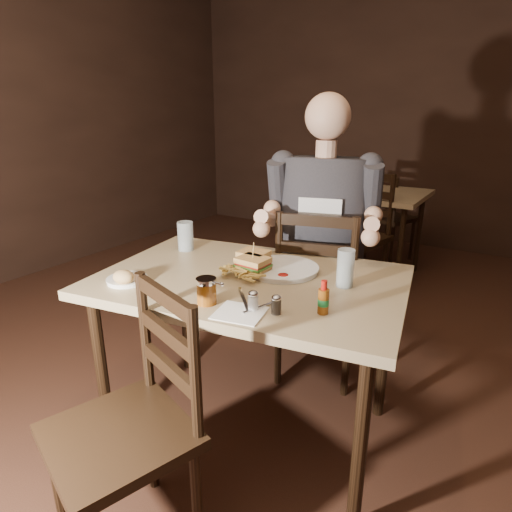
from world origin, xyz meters
The scene contains 24 objects.
room_shell centered at (0.00, 0.00, 1.40)m, with size 7.00×7.00×7.00m.
main_table centered at (-0.16, -0.02, 0.69)m, with size 1.38×1.04×0.77m.
bg_table centered at (-0.31, 2.28, 0.68)m, with size 0.81×0.81×0.77m.
chair_far centered at (-0.10, 0.59, 0.49)m, with size 0.45×0.49×0.98m, color black, non-canonical shape.
chair_near centered at (-0.21, -0.72, 0.46)m, with size 0.42×0.46×0.91m, color black, non-canonical shape.
bg_chair_far centered at (-0.31, 2.83, 0.43)m, with size 0.40×0.43×0.86m, color black, non-canonical shape.
bg_chair_near centered at (-0.31, 1.73, 0.49)m, with size 0.46×0.50×0.99m, color black, non-canonical shape.
diner centered at (-0.09, 0.54, 1.01)m, with size 0.59×0.46×1.02m, color #302E33, non-canonical shape.
dinner_plate centered at (-0.08, 0.12, 0.78)m, with size 0.31×0.31×0.02m, color white.
sandwich_left centered at (-0.21, 0.09, 0.84)m, with size 0.13×0.10×0.11m, color tan, non-canonical shape.
sandwich_right centered at (-0.17, 0.02, 0.84)m, with size 0.13×0.11×0.11m, color tan, non-canonical shape.
fries_pile centered at (-0.18, -0.05, 0.81)m, with size 0.22×0.16×0.04m, color #F3CA5C, non-canonical shape.
ketchup_dollop centered at (-0.03, 0.03, 0.79)m, with size 0.04×0.04×0.01m, color maroon.
glass_left centered at (-0.64, 0.13, 0.84)m, with size 0.08×0.08×0.14m, color silver.
glass_right centered at (0.21, 0.10, 0.85)m, with size 0.07×0.07×0.15m, color silver.
hot_sauce centered at (0.23, -0.17, 0.83)m, with size 0.04×0.04×0.12m, color brown, non-canonical shape.
salt_shaker centered at (0.01, -0.27, 0.80)m, with size 0.04×0.04×0.07m, color white, non-canonical shape.
pepper_shaker centered at (0.10, -0.26, 0.80)m, with size 0.04×0.04×0.06m, color #38332D, non-canonical shape.
syrup_dispenser centered at (-0.16, -0.32, 0.82)m, with size 0.07×0.07×0.10m, color brown, non-canonical shape.
napkin centered at (-0.01, -0.32, 0.77)m, with size 0.17×0.15×0.00m, color white.
knife centered at (-0.06, -0.22, 0.78)m, with size 0.01×0.21×0.00m, color silver.
fork centered at (0.03, -0.25, 0.78)m, with size 0.01×0.14×0.00m, color silver.
side_plate centered at (-0.56, -0.32, 0.78)m, with size 0.16×0.16×0.01m, color white.
bread_roll centered at (-0.54, -0.36, 0.81)m, with size 0.09×0.08×0.05m, color tan.
Camera 1 is at (0.74, -1.42, 1.43)m, focal length 30.00 mm.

